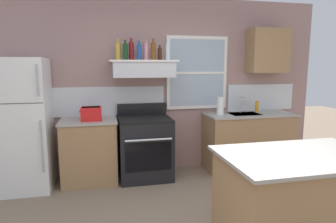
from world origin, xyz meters
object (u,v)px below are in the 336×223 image
Objects in this scene: bottle_clear_tall at (168,51)px; dish_soap_bottle at (257,107)px; bottle_brown_stout at (160,54)px; kitchen_island at (298,203)px; bottle_rose_pink at (146,51)px; toaster at (91,113)px; refrigerator at (22,125)px; bottle_dark_green_wine at (125,52)px; bottle_blue_liqueur at (139,52)px; bottle_amber_wine at (153,51)px; stove_range at (145,147)px; paper_towel_roll at (220,106)px; bottle_champagne_gold_foil at (118,51)px; bottle_red_label_wine at (131,51)px.

bottle_clear_tall is 1.75m from dish_soap_bottle.
bottle_brown_stout is 0.16× the size of kitchen_island.
bottle_rose_pink is 0.32m from bottle_clear_tall.
toaster is 1.18m from bottle_rose_pink.
refrigerator is 1.71m from bottle_dark_green_wine.
bottle_brown_stout is at bearing 3.78° from bottle_dark_green_wine.
kitchen_island is (0.71, -2.14, -1.41)m from bottle_clear_tall.
bottle_blue_liqueur is 1.25× the size of bottle_brown_stout.
toaster is 1.00× the size of bottle_clear_tall.
bottle_amber_wine is (0.21, -0.00, 0.01)m from bottle_blue_liqueur.
bottle_clear_tall is (0.36, 0.07, 1.41)m from stove_range.
bottle_clear_tall is at bearing 0.95° from bottle_dark_green_wine.
paper_towel_roll is (2.85, 0.06, 0.16)m from refrigerator.
bottle_rose_pink is at bearing -2.87° from bottle_champagne_gold_foil.
bottle_red_label_wine is 0.22× the size of kitchen_island.
kitchen_island is (1.24, -2.20, -1.42)m from bottle_red_label_wine.
bottle_brown_stout is 1.22× the size of dish_soap_bottle.
bottle_champagne_gold_foil is at bearing 123.05° from kitchen_island.
bottle_blue_liqueur is at bearing -31.09° from bottle_red_label_wine.
bottle_blue_liqueur is at bearing 179.92° from bottle_clear_tall.
toaster is 1.41m from bottle_clear_tall.
bottle_red_label_wine is at bearing -179.96° from dish_soap_bottle.
stove_range is at bearing -175.82° from dish_soap_bottle.
bottle_clear_tall is (2.01, 0.10, 0.99)m from refrigerator.
toaster is at bearing -163.80° from bottle_red_label_wine.
bottle_dark_green_wine is 0.51m from bottle_brown_stout.
bottle_red_label_wine is 2.90m from kitchen_island.
refrigerator is at bearing -175.85° from bottle_rose_pink.
refrigerator is at bearing -176.51° from bottle_dark_green_wine.
paper_towel_roll is (0.94, -0.06, -0.79)m from bottle_brown_stout.
bottle_amber_wine is (0.40, 0.01, 0.01)m from bottle_dark_green_wine.
bottle_clear_tall is at bearing 2.71° from refrigerator.
stove_range is 4.04× the size of paper_towel_roll.
bottle_rose_pink is (0.21, -0.04, -0.01)m from bottle_red_label_wine.
dish_soap_bottle is at bearing 2.60° from refrigerator.
refrigerator is at bearing -177.40° from dish_soap_bottle.
bottle_clear_tall is at bearing -5.06° from bottle_rose_pink.
bottle_amber_wine reaches higher than bottle_clear_tall.
bottle_blue_liqueur is at bearing -9.16° from bottle_champagne_gold_foil.
bottle_rose_pink is (0.11, 0.03, 0.01)m from bottle_blue_liqueur.
paper_towel_roll is at bearing 2.14° from toaster.
bottle_rose_pink is 0.20m from bottle_brown_stout.
bottle_clear_tall reaches higher than dish_soap_bottle.
bottle_dark_green_wine is 0.40m from bottle_amber_wine.
refrigerator is 1.62× the size of stove_range.
toaster is 1.10× the size of paper_towel_roll.
bottle_dark_green_wine reaches higher than dish_soap_bottle.
bottle_red_label_wine is at bearing 174.41° from bottle_brown_stout.
stove_range is 3.70× the size of bottle_rose_pink.
toaster is 0.93m from stove_range.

